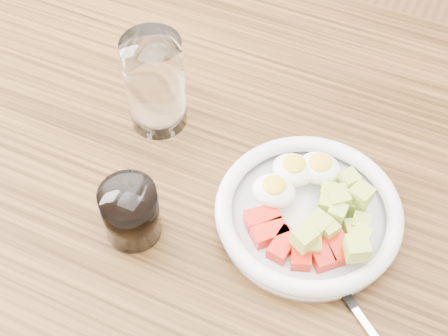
# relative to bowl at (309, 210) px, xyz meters

# --- Properties ---
(dining_table) EXTENTS (1.50, 0.90, 0.77)m
(dining_table) POSITION_rel_bowl_xyz_m (-0.11, 0.00, -0.12)
(dining_table) COLOR brown
(dining_table) RESTS_ON ground
(bowl) EXTENTS (0.24, 0.24, 0.06)m
(bowl) POSITION_rel_bowl_xyz_m (0.00, 0.00, 0.00)
(bowl) COLOR white
(bowl) RESTS_ON dining_table
(fork) EXTENTS (0.15, 0.11, 0.01)m
(fork) POSITION_rel_bowl_xyz_m (0.08, -0.08, -0.02)
(fork) COLOR black
(fork) RESTS_ON dining_table
(water_glass) EXTENTS (0.08, 0.08, 0.14)m
(water_glass) POSITION_rel_bowl_xyz_m (-0.25, 0.07, 0.05)
(water_glass) COLOR white
(water_glass) RESTS_ON dining_table
(coffee_glass) EXTENTS (0.07, 0.07, 0.08)m
(coffee_glass) POSITION_rel_bowl_xyz_m (-0.19, -0.10, 0.02)
(coffee_glass) COLOR white
(coffee_glass) RESTS_ON dining_table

